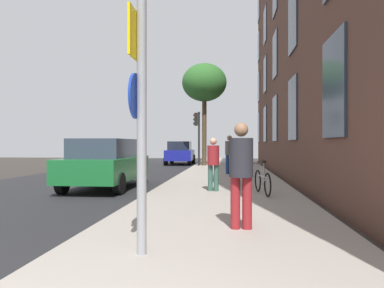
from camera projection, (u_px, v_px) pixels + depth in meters
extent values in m
plane|color=#332D28|center=(147.00, 177.00, 16.16)|extent=(41.80, 41.80, 0.00)
cube|color=#232326|center=(101.00, 176.00, 16.38)|extent=(7.00, 38.00, 0.01)
cube|color=#9E9389|center=(226.00, 176.00, 15.79)|extent=(4.20, 38.00, 0.12)
cube|color=#2D3847|center=(334.00, 86.00, 7.59)|extent=(0.06, 1.61, 2.14)
cube|color=#2D3847|center=(293.00, 109.00, 12.57)|extent=(0.06, 1.61, 2.14)
cube|color=#2D3847|center=(275.00, 119.00, 17.54)|extent=(0.06, 1.61, 2.14)
cube|color=#2D3847|center=(265.00, 124.00, 22.51)|extent=(0.06, 1.61, 2.14)
cube|color=#2D3847|center=(259.00, 128.00, 27.48)|extent=(0.06, 1.61, 2.14)
cube|color=#2D3847|center=(293.00, 20.00, 12.56)|extent=(0.06, 1.61, 2.14)
cube|color=#2D3847|center=(275.00, 55.00, 17.53)|extent=(0.06, 1.61, 2.14)
cube|color=#2D3847|center=(265.00, 75.00, 22.51)|extent=(0.06, 1.61, 2.14)
cube|color=#2D3847|center=(259.00, 87.00, 27.48)|extent=(0.06, 1.61, 2.14)
cube|color=#2D3847|center=(265.00, 25.00, 22.50)|extent=(0.06, 1.61, 2.14)
cube|color=#2D3847|center=(259.00, 47.00, 27.48)|extent=(0.06, 1.61, 2.14)
cube|color=#2D3847|center=(259.00, 6.00, 27.47)|extent=(0.06, 1.61, 2.14)
cylinder|color=gray|center=(142.00, 113.00, 4.50)|extent=(0.12, 0.12, 3.48)
cube|color=yellow|center=(135.00, 35.00, 4.50)|extent=(0.03, 0.60, 0.60)
cylinder|color=#14339E|center=(135.00, 96.00, 4.50)|extent=(0.03, 0.56, 0.56)
cylinder|color=black|center=(199.00, 139.00, 22.68)|extent=(0.12, 0.12, 3.32)
cube|color=black|center=(196.00, 119.00, 22.70)|extent=(0.20, 0.24, 0.80)
sphere|color=red|center=(194.00, 115.00, 22.71)|extent=(0.16, 0.16, 0.16)
sphere|color=#523707|center=(194.00, 119.00, 22.71)|extent=(0.16, 0.16, 0.16)
sphere|color=#083E11|center=(194.00, 123.00, 22.71)|extent=(0.16, 0.16, 0.16)
cylinder|color=#4C3823|center=(204.00, 131.00, 22.79)|extent=(0.28, 0.28, 4.34)
ellipsoid|color=#2D6628|center=(204.00, 82.00, 22.79)|extent=(2.78, 2.78, 2.36)
torus|color=black|center=(258.00, 181.00, 10.33)|extent=(0.14, 0.62, 0.62)
torus|color=black|center=(268.00, 185.00, 9.28)|extent=(0.14, 0.62, 0.62)
cylinder|color=#99999E|center=(262.00, 176.00, 9.81)|extent=(0.19, 0.88, 0.04)
cylinder|color=#99999E|center=(265.00, 180.00, 9.54)|extent=(0.13, 0.54, 0.29)
cylinder|color=#99999E|center=(264.00, 168.00, 9.65)|extent=(0.04, 0.04, 0.28)
cube|color=black|center=(264.00, 162.00, 9.65)|extent=(0.10, 0.24, 0.06)
cylinder|color=#4C4C4C|center=(258.00, 163.00, 10.33)|extent=(0.42, 0.10, 0.03)
torus|color=black|center=(238.00, 173.00, 12.73)|extent=(0.11, 0.67, 0.67)
torus|color=black|center=(236.00, 175.00, 11.74)|extent=(0.11, 0.67, 0.67)
cylinder|color=#99999E|center=(237.00, 169.00, 12.24)|extent=(0.13, 0.86, 0.04)
cylinder|color=#99999E|center=(236.00, 172.00, 11.99)|extent=(0.10, 0.52, 0.28)
cylinder|color=#99999E|center=(237.00, 161.00, 12.09)|extent=(0.04, 0.04, 0.28)
cube|color=black|center=(237.00, 157.00, 12.09)|extent=(0.10, 0.24, 0.06)
cylinder|color=#4C4C4C|center=(238.00, 158.00, 12.73)|extent=(0.42, 0.07, 0.03)
torus|color=black|center=(239.00, 167.00, 15.91)|extent=(0.15, 0.64, 0.64)
torus|color=black|center=(235.00, 169.00, 14.92)|extent=(0.15, 0.64, 0.64)
cylinder|color=#B21E1E|center=(237.00, 164.00, 15.41)|extent=(0.20, 0.87, 0.04)
cylinder|color=#B21E1E|center=(236.00, 166.00, 15.17)|extent=(0.14, 0.53, 0.29)
cylinder|color=#B21E1E|center=(236.00, 158.00, 15.27)|extent=(0.04, 0.04, 0.28)
cube|color=black|center=(236.00, 155.00, 15.27)|extent=(0.10, 0.24, 0.06)
cylinder|color=#4C4C4C|center=(239.00, 156.00, 15.91)|extent=(0.42, 0.10, 0.03)
cylinder|color=maroon|center=(235.00, 203.00, 5.83)|extent=(0.16, 0.16, 0.83)
cylinder|color=maroon|center=(247.00, 203.00, 5.81)|extent=(0.16, 0.16, 0.83)
cylinder|color=#26262D|center=(241.00, 157.00, 5.82)|extent=(0.43, 0.43, 0.62)
sphere|color=#936B4C|center=(241.00, 130.00, 5.82)|extent=(0.22, 0.22, 0.22)
cylinder|color=#33594C|center=(210.00, 178.00, 10.47)|extent=(0.14, 0.14, 0.75)
cylinder|color=#33594C|center=(216.00, 178.00, 10.45)|extent=(0.14, 0.14, 0.75)
cylinder|color=maroon|center=(213.00, 155.00, 10.46)|extent=(0.43, 0.43, 0.56)
sphere|color=tan|center=(213.00, 141.00, 10.46)|extent=(0.20, 0.20, 0.20)
cylinder|color=navy|center=(227.00, 164.00, 16.39)|extent=(0.16, 0.16, 0.84)
cylinder|color=navy|center=(232.00, 164.00, 16.37)|extent=(0.16, 0.16, 0.84)
cylinder|color=#4C4742|center=(229.00, 148.00, 16.38)|extent=(0.49, 0.49, 0.63)
sphere|color=#936B4C|center=(229.00, 138.00, 16.38)|extent=(0.23, 0.23, 0.23)
cube|color=#19662D|center=(106.00, 168.00, 11.89)|extent=(1.88, 4.18, 0.70)
cube|color=#2D3847|center=(104.00, 148.00, 11.68)|extent=(1.58, 2.34, 0.60)
cylinder|color=black|center=(96.00, 175.00, 13.31)|extent=(0.22, 0.64, 0.64)
cylinder|color=black|center=(142.00, 176.00, 13.13)|extent=(0.22, 0.64, 0.64)
cylinder|color=black|center=(62.00, 183.00, 10.65)|extent=(0.22, 0.64, 0.64)
cylinder|color=black|center=(119.00, 184.00, 10.47)|extent=(0.22, 0.64, 0.64)
cube|color=navy|center=(180.00, 155.00, 25.79)|extent=(1.92, 4.06, 0.70)
cube|color=#1E232D|center=(180.00, 146.00, 25.59)|extent=(1.57, 2.29, 0.60)
cylinder|color=black|center=(172.00, 159.00, 27.14)|extent=(0.22, 0.64, 0.64)
cylinder|color=black|center=(193.00, 159.00, 26.97)|extent=(0.22, 0.64, 0.64)
cylinder|color=black|center=(166.00, 161.00, 24.60)|extent=(0.22, 0.64, 0.64)
cylinder|color=black|center=(190.00, 161.00, 24.43)|extent=(0.22, 0.64, 0.64)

